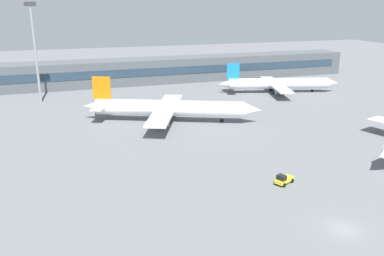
% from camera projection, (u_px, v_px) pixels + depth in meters
% --- Properties ---
extents(ground_plane, '(400.00, 400.00, 0.00)m').
position_uv_depth(ground_plane, '(225.00, 138.00, 89.33)').
color(ground_plane, slate).
extents(terminal_building, '(158.25, 12.13, 9.00)m').
position_uv_depth(terminal_building, '(153.00, 70.00, 150.39)').
color(terminal_building, '#4C5156').
rests_on(terminal_building, ground_plane).
extents(airplane_mid, '(42.44, 30.56, 11.13)m').
position_uv_depth(airplane_mid, '(171.00, 108.00, 100.66)').
color(airplane_mid, white).
rests_on(airplane_mid, ground_plane).
extents(airplane_far, '(39.46, 28.03, 9.93)m').
position_uv_depth(airplane_far, '(279.00, 84.00, 133.58)').
color(airplane_far, white).
rests_on(airplane_far, ground_plane).
extents(baggage_tug_yellow, '(3.89, 2.98, 1.75)m').
position_uv_depth(baggage_tug_yellow, '(284.00, 179.00, 66.20)').
color(baggage_tug_yellow, yellow).
rests_on(baggage_tug_yellow, ground_plane).
extents(floodlight_tower_west, '(3.20, 0.80, 29.01)m').
position_uv_depth(floodlight_tower_west, '(35.00, 47.00, 116.24)').
color(floodlight_tower_west, gray).
rests_on(floodlight_tower_west, ground_plane).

